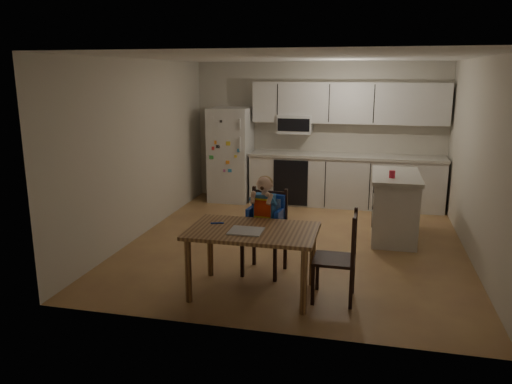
{
  "coord_description": "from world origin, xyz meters",
  "views": [
    {
      "loc": [
        0.96,
        -6.55,
        2.3
      ],
      "look_at": [
        -0.31,
        -1.12,
        0.97
      ],
      "focal_mm": 35.0,
      "sensor_mm": 36.0,
      "label": 1
    }
  ],
  "objects_px": {
    "refrigerator": "(231,154)",
    "kitchen_island": "(394,206)",
    "chair_booster": "(266,214)",
    "chair_side": "(344,251)",
    "dining_table": "(253,238)",
    "red_cup": "(392,174)"
  },
  "relations": [
    {
      "from": "refrigerator",
      "to": "kitchen_island",
      "type": "bearing_deg",
      "value": -28.99
    },
    {
      "from": "chair_booster",
      "to": "chair_side",
      "type": "bearing_deg",
      "value": -24.36
    },
    {
      "from": "dining_table",
      "to": "chair_booster",
      "type": "xyz_separation_m",
      "value": [
        0.01,
        0.62,
        0.08
      ]
    },
    {
      "from": "red_cup",
      "to": "refrigerator",
      "type": "bearing_deg",
      "value": 146.48
    },
    {
      "from": "kitchen_island",
      "to": "chair_side",
      "type": "height_order",
      "value": "chair_side"
    },
    {
      "from": "chair_booster",
      "to": "refrigerator",
      "type": "bearing_deg",
      "value": 119.46
    },
    {
      "from": "refrigerator",
      "to": "chair_side",
      "type": "bearing_deg",
      "value": -59.04
    },
    {
      "from": "red_cup",
      "to": "chair_side",
      "type": "relative_size",
      "value": 0.1
    },
    {
      "from": "chair_side",
      "to": "chair_booster",
      "type": "bearing_deg",
      "value": -120.61
    },
    {
      "from": "refrigerator",
      "to": "red_cup",
      "type": "height_order",
      "value": "refrigerator"
    },
    {
      "from": "red_cup",
      "to": "chair_booster",
      "type": "distance_m",
      "value": 2.03
    },
    {
      "from": "refrigerator",
      "to": "chair_booster",
      "type": "xyz_separation_m",
      "value": [
        1.35,
        -3.25,
        -0.15
      ]
    },
    {
      "from": "kitchen_island",
      "to": "chair_booster",
      "type": "bearing_deg",
      "value": -132.43
    },
    {
      "from": "chair_side",
      "to": "dining_table",
      "type": "bearing_deg",
      "value": -86.41
    },
    {
      "from": "refrigerator",
      "to": "dining_table",
      "type": "relative_size",
      "value": 1.27
    },
    {
      "from": "kitchen_island",
      "to": "chair_booster",
      "type": "relative_size",
      "value": 1.07
    },
    {
      "from": "kitchen_island",
      "to": "red_cup",
      "type": "xyz_separation_m",
      "value": [
        -0.07,
        -0.26,
        0.51
      ]
    },
    {
      "from": "red_cup",
      "to": "chair_side",
      "type": "distance_m",
      "value": 2.08
    },
    {
      "from": "dining_table",
      "to": "chair_side",
      "type": "bearing_deg",
      "value": 2.97
    },
    {
      "from": "chair_booster",
      "to": "dining_table",
      "type": "bearing_deg",
      "value": -83.67
    },
    {
      "from": "kitchen_island",
      "to": "chair_side",
      "type": "xyz_separation_m",
      "value": [
        -0.58,
        -2.23,
        0.07
      ]
    },
    {
      "from": "chair_side",
      "to": "red_cup",
      "type": "bearing_deg",
      "value": 166.14
    }
  ]
}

